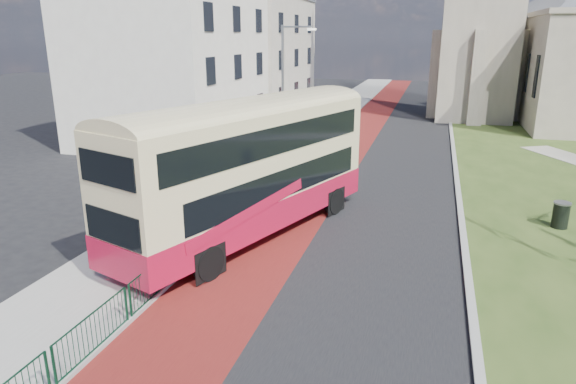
% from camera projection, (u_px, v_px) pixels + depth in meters
% --- Properties ---
extents(ground, '(160.00, 160.00, 0.00)m').
position_uv_depth(ground, '(257.00, 300.00, 15.22)').
color(ground, black).
rests_on(ground, ground).
extents(road_carriageway, '(9.00, 120.00, 0.01)m').
position_uv_depth(road_carriageway, '(380.00, 157.00, 33.23)').
color(road_carriageway, black).
rests_on(road_carriageway, ground).
extents(bus_lane, '(3.40, 120.00, 0.01)m').
position_uv_depth(bus_lane, '(339.00, 154.00, 33.93)').
color(bus_lane, '#591414').
rests_on(bus_lane, ground).
extents(pavement_west, '(4.00, 120.00, 0.12)m').
position_uv_depth(pavement_west, '(284.00, 150.00, 34.91)').
color(pavement_west, gray).
rests_on(pavement_west, ground).
extents(kerb_west, '(0.25, 120.00, 0.13)m').
position_uv_depth(kerb_west, '(313.00, 152.00, 34.38)').
color(kerb_west, '#999993').
rests_on(kerb_west, ground).
extents(kerb_east, '(0.25, 80.00, 0.13)m').
position_uv_depth(kerb_east, '(454.00, 153.00, 33.85)').
color(kerb_east, '#999993').
rests_on(kerb_east, ground).
extents(pedestrian_railing, '(0.07, 24.00, 1.12)m').
position_uv_depth(pedestrian_railing, '(218.00, 227.00, 19.51)').
color(pedestrian_railing, '#0C3822').
rests_on(pedestrian_railing, ground).
extents(street_block_near, '(10.30, 14.30, 13.00)m').
position_uv_depth(street_block_near, '(173.00, 50.00, 37.21)').
color(street_block_near, silver).
rests_on(street_block_near, ground).
extents(street_block_far, '(10.30, 16.30, 11.50)m').
position_uv_depth(street_block_far, '(249.00, 53.00, 52.15)').
color(street_block_far, '#B6AD9A').
rests_on(street_block_far, ground).
extents(streetlamp, '(2.13, 0.18, 8.00)m').
position_uv_depth(streetlamp, '(285.00, 85.00, 31.57)').
color(streetlamp, gray).
rests_on(streetlamp, pavement_west).
extents(bus, '(6.81, 12.50, 5.13)m').
position_uv_depth(bus, '(249.00, 163.00, 19.26)').
color(bus, '#A20F2C').
rests_on(bus, ground).
extents(litter_bin, '(0.72, 0.72, 1.08)m').
position_uv_depth(litter_bin, '(561.00, 215.00, 20.73)').
color(litter_bin, black).
rests_on(litter_bin, grass_green).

